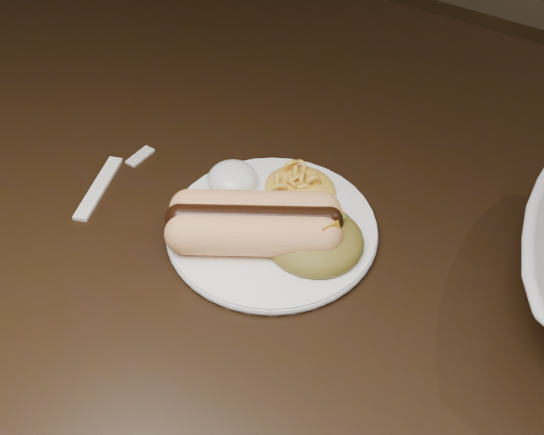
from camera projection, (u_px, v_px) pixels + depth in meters
The scene contains 7 objects.
table at pixel (330, 263), 0.73m from camera, with size 1.60×0.90×0.75m.
plate at pixel (272, 228), 0.64m from camera, with size 0.21×0.21×0.01m, color white.
hotdog at pixel (254, 222), 0.61m from camera, with size 0.13×0.13×0.04m.
mac_and_cheese at pixel (300, 181), 0.66m from camera, with size 0.08×0.07×0.03m, color #FFB74F.
sour_cream at pixel (232, 173), 0.66m from camera, with size 0.05×0.05×0.03m, color white.
taco_salad at pixel (314, 232), 0.60m from camera, with size 0.10×0.09×0.04m.
fork at pixel (99, 188), 0.69m from camera, with size 0.02×0.15×0.00m, color silver.
Camera 1 is at (0.21, -0.44, 1.21)m, focal length 42.00 mm.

